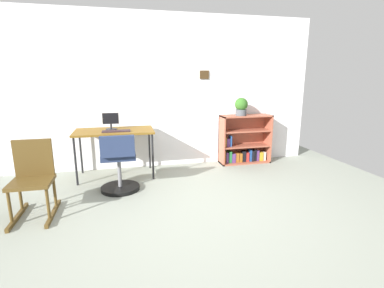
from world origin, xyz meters
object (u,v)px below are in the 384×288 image
(keyboard, at_px, (116,131))
(office_chair, at_px, (119,166))
(desk, at_px, (114,134))
(monitor, at_px, (111,121))
(rocking_chair, at_px, (33,178))
(bookshelf_low, at_px, (243,142))
(potted_plant_on_shelf, at_px, (241,106))

(keyboard, height_order, office_chair, office_chair)
(desk, relative_size, monitor, 4.60)
(desk, height_order, rocking_chair, rocking_chair)
(desk, distance_m, rocking_chair, 1.42)
(monitor, xyz_separation_m, office_chair, (0.10, -0.72, -0.49))
(desk, relative_size, bookshelf_low, 1.29)
(monitor, relative_size, office_chair, 0.31)
(monitor, distance_m, bookshelf_low, 2.31)
(rocking_chair, bearing_deg, keyboard, 47.74)
(desk, bearing_deg, rocking_chair, -127.61)
(bookshelf_low, bearing_deg, keyboard, -170.15)
(bookshelf_low, xyz_separation_m, potted_plant_on_shelf, (-0.09, -0.05, 0.65))
(office_chair, height_order, potted_plant_on_shelf, potted_plant_on_shelf)
(keyboard, height_order, potted_plant_on_shelf, potted_plant_on_shelf)
(rocking_chair, relative_size, bookshelf_low, 0.93)
(keyboard, bearing_deg, bookshelf_low, 9.85)
(desk, distance_m, keyboard, 0.15)
(rocking_chair, bearing_deg, monitor, 55.58)
(monitor, bearing_deg, desk, -58.30)
(desk, relative_size, keyboard, 2.89)
(desk, height_order, keyboard, keyboard)
(monitor, relative_size, bookshelf_low, 0.28)
(office_chair, bearing_deg, keyboard, 92.50)
(desk, height_order, office_chair, office_chair)
(monitor, xyz_separation_m, keyboard, (0.08, -0.20, -0.12))
(monitor, height_order, keyboard, monitor)
(bookshelf_low, bearing_deg, desk, -173.64)
(desk, distance_m, potted_plant_on_shelf, 2.16)
(monitor, distance_m, keyboard, 0.25)
(bookshelf_low, relative_size, potted_plant_on_shelf, 2.95)
(monitor, relative_size, keyboard, 0.63)
(desk, height_order, monitor, monitor)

